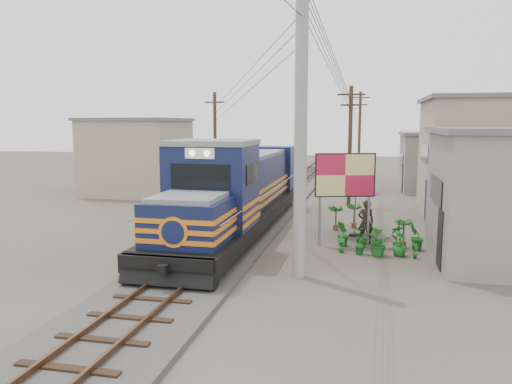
% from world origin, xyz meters
% --- Properties ---
extents(ground, '(120.00, 120.00, 0.00)m').
position_xyz_m(ground, '(0.00, 0.00, 0.00)').
color(ground, '#473F35').
rests_on(ground, ground).
extents(ballast, '(3.60, 70.00, 0.16)m').
position_xyz_m(ballast, '(0.00, 10.00, 0.08)').
color(ballast, '#595651').
rests_on(ballast, ground).
extents(track, '(1.15, 70.00, 0.12)m').
position_xyz_m(track, '(0.00, 10.00, 0.26)').
color(track, '#51331E').
rests_on(track, ground).
extents(locomotive, '(3.05, 16.60, 4.11)m').
position_xyz_m(locomotive, '(0.00, 5.33, 1.78)').
color(locomotive, black).
rests_on(locomotive, ground).
extents(utility_pole_main, '(0.40, 0.40, 10.00)m').
position_xyz_m(utility_pole_main, '(3.50, -0.50, 5.00)').
color(utility_pole_main, '#9E9B93').
rests_on(utility_pole_main, ground).
extents(wooden_pole_mid, '(1.60, 0.24, 7.00)m').
position_xyz_m(wooden_pole_mid, '(4.50, 14.00, 3.68)').
color(wooden_pole_mid, '#4C3826').
rests_on(wooden_pole_mid, ground).
extents(wooden_pole_far, '(1.60, 0.24, 7.50)m').
position_xyz_m(wooden_pole_far, '(4.80, 28.00, 3.93)').
color(wooden_pole_far, '#4C3826').
rests_on(wooden_pole_far, ground).
extents(wooden_pole_left, '(1.60, 0.24, 7.00)m').
position_xyz_m(wooden_pole_left, '(-5.00, 18.00, 3.68)').
color(wooden_pole_left, '#4C3826').
rests_on(wooden_pole_left, ground).
extents(power_lines, '(9.65, 19.00, 3.30)m').
position_xyz_m(power_lines, '(-0.14, 8.49, 7.56)').
color(power_lines, black).
rests_on(power_lines, ground).
extents(shophouse_mid, '(8.40, 7.35, 6.20)m').
position_xyz_m(shophouse_mid, '(12.50, 12.00, 3.11)').
color(shophouse_mid, tan).
rests_on(shophouse_mid, ground).
extents(shophouse_back, '(6.30, 6.30, 4.20)m').
position_xyz_m(shophouse_back, '(11.00, 22.00, 2.11)').
color(shophouse_back, gray).
rests_on(shophouse_back, ground).
extents(shophouse_left, '(6.30, 6.30, 5.20)m').
position_xyz_m(shophouse_left, '(-10.00, 16.00, 2.61)').
color(shophouse_left, tan).
rests_on(shophouse_left, ground).
extents(billboard, '(2.34, 0.75, 3.70)m').
position_xyz_m(billboard, '(4.69, 4.01, 2.73)').
color(billboard, '#99999E').
rests_on(billboard, ground).
extents(market_umbrella, '(2.55, 2.55, 2.42)m').
position_xyz_m(market_umbrella, '(5.07, 5.79, 2.13)').
color(market_umbrella, black).
rests_on(market_umbrella, ground).
extents(vendor, '(0.72, 0.55, 1.79)m').
position_xyz_m(vendor, '(5.53, 4.44, 0.90)').
color(vendor, black).
rests_on(vendor, ground).
extents(plant_nursery, '(3.40, 2.14, 1.07)m').
position_xyz_m(plant_nursery, '(6.05, 3.24, 0.46)').
color(plant_nursery, '#1C6420').
rests_on(plant_nursery, ground).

